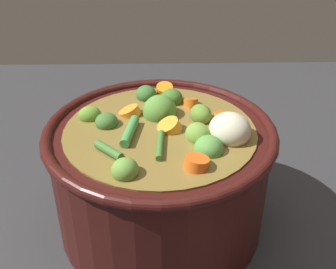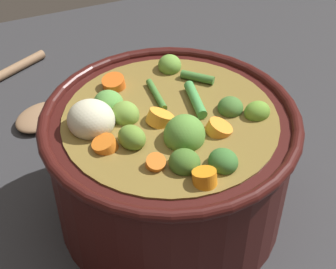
% 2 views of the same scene
% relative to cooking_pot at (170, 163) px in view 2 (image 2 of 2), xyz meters
% --- Properties ---
extents(ground_plane, '(1.10, 1.10, 0.00)m').
position_rel_cooking_pot_xyz_m(ground_plane, '(0.00, -0.00, -0.08)').
color(ground_plane, '#2D2D30').
extents(cooking_pot, '(0.27, 0.27, 0.17)m').
position_rel_cooking_pot_xyz_m(cooking_pot, '(0.00, 0.00, 0.00)').
color(cooking_pot, '#38110F').
rests_on(cooking_pot, ground_plane).
extents(wooden_spoon, '(0.22, 0.21, 0.02)m').
position_rel_cooking_pot_xyz_m(wooden_spoon, '(0.27, 0.13, -0.07)').
color(wooden_spoon, '#8D6A4A').
rests_on(wooden_spoon, ground_plane).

